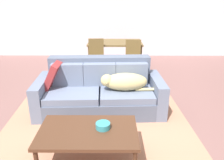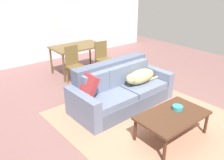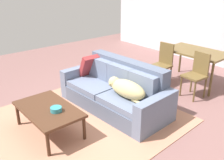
{
  "view_description": "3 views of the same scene",
  "coord_description": "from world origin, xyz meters",
  "views": [
    {
      "loc": [
        0.16,
        -3.37,
        1.92
      ],
      "look_at": [
        0.14,
        0.08,
        0.6
      ],
      "focal_mm": 35.88,
      "sensor_mm": 36.0,
      "label": 1
    },
    {
      "loc": [
        -2.84,
        -2.99,
        2.37
      ],
      "look_at": [
        -0.26,
        0.26,
        0.59
      ],
      "focal_mm": 36.67,
      "sensor_mm": 36.0,
      "label": 2
    },
    {
      "loc": [
        3.13,
        -2.63,
        2.33
      ],
      "look_at": [
        -0.27,
        0.29,
        0.48
      ],
      "focal_mm": 40.43,
      "sensor_mm": 36.0,
      "label": 3
    }
  ],
  "objects": [
    {
      "name": "dining_chair_near_right",
      "position": [
        0.63,
        1.79,
        0.52
      ],
      "size": [
        0.43,
        0.43,
        0.93
      ],
      "rotation": [
        0.0,
        0.0,
        -0.09
      ],
      "color": "brown",
      "rests_on": "ground"
    },
    {
      "name": "dining_chair_near_left",
      "position": [
        -0.24,
        1.8,
        0.52
      ],
      "size": [
        0.42,
        0.42,
        0.95
      ],
      "rotation": [
        0.0,
        0.0,
        0.06
      ],
      "color": "brown",
      "rests_on": "ground"
    },
    {
      "name": "throw_pillow_by_left_arm",
      "position": [
        -0.87,
        0.24,
        0.63
      ],
      "size": [
        0.32,
        0.48,
        0.47
      ],
      "primitive_type": "cube",
      "rotation": [
        0.0,
        0.46,
        -0.03
      ],
      "color": "maroon",
      "rests_on": "couch"
    },
    {
      "name": "couch",
      "position": [
        -0.07,
        0.23,
        0.33
      ],
      "size": [
        2.19,
        1.03,
        0.89
      ],
      "rotation": [
        0.0,
        0.0,
        0.04
      ],
      "color": "#505A6F",
      "rests_on": "ground"
    },
    {
      "name": "area_rug",
      "position": [
        -0.07,
        -0.6,
        0.01
      ],
      "size": [
        3.01,
        3.29,
        0.01
      ],
      "primitive_type": "cube",
      "rotation": [
        0.0,
        0.0,
        0.04
      ],
      "color": "tan",
      "rests_on": "ground"
    },
    {
      "name": "bowl_on_coffee_table",
      "position": [
        0.04,
        -1.09,
        0.47
      ],
      "size": [
        0.17,
        0.17,
        0.07
      ],
      "primitive_type": "cylinder",
      "color": "teal",
      "rests_on": "coffee_table"
    },
    {
      "name": "coffee_table",
      "position": [
        -0.13,
        -1.14,
        0.39
      ],
      "size": [
        1.16,
        0.7,
        0.43
      ],
      "color": "#4B2D1C",
      "rests_on": "ground"
    },
    {
      "name": "dining_table",
      "position": [
        0.21,
        2.38,
        0.7
      ],
      "size": [
        1.38,
        0.85,
        0.77
      ],
      "color": "brown",
      "rests_on": "ground"
    },
    {
      "name": "ground_plane",
      "position": [
        0.0,
        0.0,
        0.0
      ],
      "size": [
        10.0,
        10.0,
        0.0
      ],
      "primitive_type": "plane",
      "color": "#7E5754"
    },
    {
      "name": "dog_on_left_cushion",
      "position": [
        0.33,
        0.09,
        0.57
      ],
      "size": [
        0.9,
        0.35,
        0.29
      ],
      "rotation": [
        0.0,
        0.0,
        0.04
      ],
      "color": "tan",
      "rests_on": "couch"
    }
  ]
}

